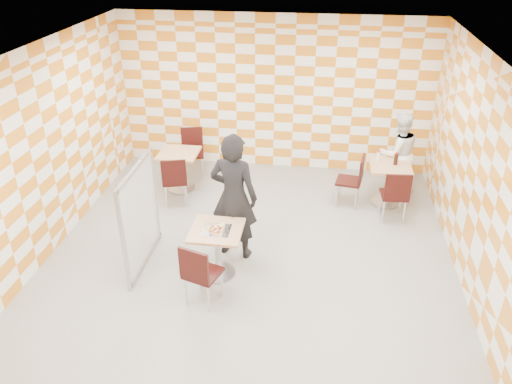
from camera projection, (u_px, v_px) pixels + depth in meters
room_shell at (252, 158)px, 7.02m from camera, size 7.00×7.00×7.00m
main_table at (217, 244)px, 6.90m from camera, size 0.70×0.70×0.75m
second_table at (389, 178)px, 8.68m from camera, size 0.70×0.70×0.75m
empty_table at (180, 164)px, 9.14m from camera, size 0.70×0.70×0.75m
chair_main_front at (199, 271)px, 6.30m from camera, size 0.53×0.54×0.92m
chair_second_front at (395, 193)px, 8.12m from camera, size 0.45×0.46×0.92m
chair_second_side at (355, 177)px, 8.62m from camera, size 0.49×0.49×0.92m
chair_empty_near at (175, 178)px, 8.59m from camera, size 0.52×0.53×0.92m
chair_empty_far at (192, 148)px, 9.73m from camera, size 0.51×0.52×0.92m
partition at (140, 216)px, 7.01m from camera, size 0.08×1.38×1.55m
man_dark at (234, 197)px, 7.13m from camera, size 0.78×0.59×1.93m
man_white at (398, 153)px, 8.96m from camera, size 0.89×0.79×1.53m
pizza_on_foil at (216, 229)px, 6.76m from camera, size 0.40×0.40×0.04m
sport_bottle at (378, 156)px, 8.67m from camera, size 0.06×0.06×0.20m
soda_bottle at (396, 159)px, 8.53m from camera, size 0.07×0.07×0.23m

